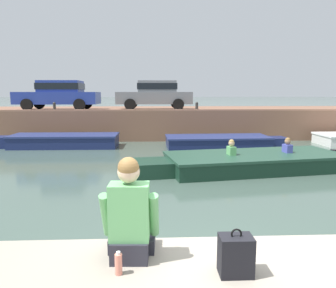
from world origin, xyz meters
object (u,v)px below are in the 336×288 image
at_px(motorboat_passing, 248,162).
at_px(car_left_inner_grey, 155,94).
at_px(mooring_bollard_mid, 197,106).
at_px(boat_moored_central_navy, 222,141).
at_px(mooring_bollard_west, 54,106).
at_px(bottle_drink, 119,264).
at_px(backpack_on_ledge, 235,255).
at_px(person_seated_left, 130,219).
at_px(car_leftmost_blue, 59,94).
at_px(boat_moored_west_navy, 60,141).

relative_size(motorboat_passing, car_left_inner_grey, 1.68).
relative_size(car_left_inner_grey, mooring_bollard_mid, 9.13).
height_order(boat_moored_central_navy, mooring_bollard_mid, mooring_bollard_mid).
xyz_separation_m(mooring_bollard_west, bottle_drink, (4.61, -13.93, -0.78)).
distance_m(boat_moored_central_navy, backpack_on_ledge, 12.22).
distance_m(motorboat_passing, backpack_on_ledge, 7.81).
bearing_deg(person_seated_left, bottle_drink, -105.35).
xyz_separation_m(mooring_bollard_mid, bottle_drink, (-2.49, -13.93, -0.78)).
distance_m(boat_moored_central_navy, mooring_bollard_west, 8.39).
bearing_deg(boat_moored_central_navy, motorboat_passing, -91.72).
height_order(motorboat_passing, person_seated_left, person_seated_left).
distance_m(boat_moored_central_navy, motorboat_passing, 4.53).
distance_m(motorboat_passing, bottle_drink, 8.11).
height_order(car_leftmost_blue, car_left_inner_grey, same).
bearing_deg(boat_moored_west_navy, mooring_bollard_mid, 15.62).
bearing_deg(boat_moored_west_navy, mooring_bollard_west, 111.06).
xyz_separation_m(boat_moored_central_navy, mooring_bollard_west, (-8.00, 2.01, 1.52)).
height_order(boat_moored_central_navy, person_seated_left, person_seated_left).
height_order(car_left_inner_grey, mooring_bollard_mid, car_left_inner_grey).
distance_m(boat_moored_central_navy, car_left_inner_grey, 5.10).
bearing_deg(mooring_bollard_mid, motorboat_passing, -83.24).
bearing_deg(boat_moored_central_navy, backpack_on_ledge, -101.39).
xyz_separation_m(boat_moored_central_navy, bottle_drink, (-3.40, -11.93, 0.74)).
relative_size(mooring_bollard_mid, person_seated_left, 0.46).
relative_size(car_leftmost_blue, car_left_inner_grey, 1.07).
bearing_deg(bottle_drink, boat_moored_central_navy, 74.10).
relative_size(motorboat_passing, bottle_drink, 33.41).
distance_m(boat_moored_west_navy, mooring_bollard_mid, 6.81).
height_order(car_left_inner_grey, person_seated_left, car_left_inner_grey).
relative_size(boat_moored_west_navy, car_left_inner_grey, 1.38).
xyz_separation_m(mooring_bollard_mid, person_seated_left, (-2.40, -13.64, -0.51)).
distance_m(boat_moored_central_navy, bottle_drink, 12.42).
xyz_separation_m(bottle_drink, backpack_on_ledge, (0.99, -0.03, 0.07)).
bearing_deg(car_left_inner_grey, motorboat_passing, -70.51).
distance_m(car_leftmost_blue, backpack_on_ledge, 16.58).
bearing_deg(backpack_on_ledge, person_seated_left, 160.12).
bearing_deg(car_leftmost_blue, bottle_drink, -72.84).
xyz_separation_m(boat_moored_west_navy, mooring_bollard_mid, (6.40, 1.79, 1.48)).
bearing_deg(motorboat_passing, boat_moored_central_navy, 88.28).
height_order(motorboat_passing, bottle_drink, bottle_drink).
xyz_separation_m(mooring_bollard_west, mooring_bollard_mid, (7.09, 0.00, 0.00)).
xyz_separation_m(boat_moored_west_navy, backpack_on_ledge, (4.91, -12.17, 0.77)).
distance_m(bottle_drink, backpack_on_ledge, 0.99).
bearing_deg(mooring_bollard_west, car_left_inner_grey, 16.97).
relative_size(boat_moored_central_navy, mooring_bollard_mid, 12.41).
distance_m(boat_moored_west_navy, motorboat_passing, 8.61).
bearing_deg(bottle_drink, mooring_bollard_mid, 79.88).
bearing_deg(motorboat_passing, boat_moored_west_navy, 146.52).
xyz_separation_m(boat_moored_west_navy, person_seated_left, (4.00, -11.85, 0.97)).
height_order(boat_moored_west_navy, person_seated_left, person_seated_left).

